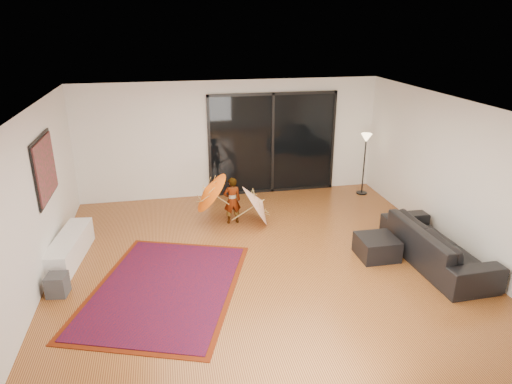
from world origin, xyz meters
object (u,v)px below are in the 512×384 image
object	(u,v)px
media_console	(70,248)
child	(232,200)
sofa	(437,245)
ottoman	(377,247)

from	to	relation	value
media_console	child	world-z (taller)	child
sofa	child	size ratio (longest dim) A/B	2.37
media_console	ottoman	bearing A→B (deg)	-2.87
ottoman	child	bearing A→B (deg)	139.61
media_console	ottoman	size ratio (longest dim) A/B	2.45
sofa	child	xyz separation A→B (m)	(-3.18, 2.34, 0.15)
media_console	child	size ratio (longest dim) A/B	1.63
child	sofa	bearing A→B (deg)	139.16
sofa	child	distance (m)	3.95
media_console	child	bearing A→B (deg)	25.42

